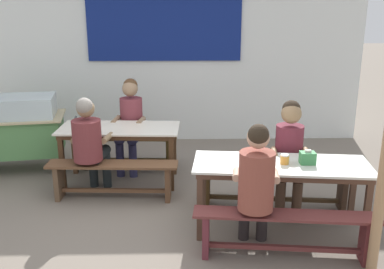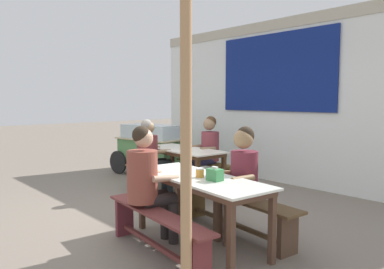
{
  "view_description": "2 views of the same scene",
  "coord_description": "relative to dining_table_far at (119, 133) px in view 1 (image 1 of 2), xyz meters",
  "views": [
    {
      "loc": [
        0.2,
        -4.56,
        2.37
      ],
      "look_at": [
        0.31,
        0.19,
        0.92
      ],
      "focal_mm": 42.0,
      "sensor_mm": 36.0,
      "label": 1
    },
    {
      "loc": [
        4.06,
        -3.02,
        1.59
      ],
      "look_at": [
        0.07,
        0.63,
        1.08
      ],
      "focal_mm": 34.41,
      "sensor_mm": 36.0,
      "label": 2
    }
  ],
  "objects": [
    {
      "name": "bench_near_back",
      "position": [
        1.88,
        -0.83,
        -0.35
      ],
      "size": [
        1.82,
        0.51,
        0.46
      ],
      "color": "brown",
      "rests_on": "ground_plane"
    },
    {
      "name": "food_cart",
      "position": [
        -1.6,
        0.47,
        -0.05
      ],
      "size": [
        1.87,
        1.0,
        1.07
      ],
      "color": "#538B4E",
      "rests_on": "ground_plane"
    },
    {
      "name": "condiment_jar",
      "position": [
        1.85,
        -1.38,
        0.13
      ],
      "size": [
        0.09,
        0.09,
        0.1
      ],
      "color": "gold",
      "rests_on": "dining_table_near"
    },
    {
      "name": "person_left_back_turned",
      "position": [
        -0.3,
        -0.46,
        0.05
      ],
      "size": [
        0.5,
        0.61,
        1.27
      ],
      "color": "black",
      "rests_on": "ground_plane"
    },
    {
      "name": "dining_table_near",
      "position": [
        1.83,
        -1.37,
        0.0
      ],
      "size": [
        1.85,
        0.84,
        0.76
      ],
      "color": "silver",
      "rests_on": "ground_plane"
    },
    {
      "name": "bench_near_front",
      "position": [
        1.77,
        -1.91,
        -0.37
      ],
      "size": [
        1.73,
        0.43,
        0.46
      ],
      "color": "brown",
      "rests_on": "ground_plane"
    },
    {
      "name": "backdrop_wall",
      "position": [
        0.61,
        1.92,
        0.96
      ],
      "size": [
        6.45,
        0.23,
        3.1
      ],
      "color": "white",
      "rests_on": "ground_plane"
    },
    {
      "name": "ground_plane",
      "position": [
        0.62,
        -1.06,
        -0.68
      ],
      "size": [
        40.0,
        40.0,
        0.0
      ],
      "primitive_type": "plane",
      "color": "slate"
    },
    {
      "name": "person_right_near_table",
      "position": [
        2.01,
        -0.9,
        0.07
      ],
      "size": [
        0.46,
        0.53,
        1.29
      ],
      "color": "#4E3829",
      "rests_on": "ground_plane"
    },
    {
      "name": "bench_far_back",
      "position": [
        0.02,
        0.54,
        -0.37
      ],
      "size": [
        1.45,
        0.35,
        0.46
      ],
      "color": "#523E1A",
      "rests_on": "ground_plane"
    },
    {
      "name": "dining_table_far",
      "position": [
        0.0,
        0.0,
        0.0
      ],
      "size": [
        1.58,
        0.75,
        0.76
      ],
      "color": "silver",
      "rests_on": "ground_plane"
    },
    {
      "name": "tissue_box",
      "position": [
        2.08,
        -1.39,
        0.15
      ],
      "size": [
        0.15,
        0.11,
        0.15
      ],
      "color": "#3A884C",
      "rests_on": "dining_table_near"
    },
    {
      "name": "bench_far_front",
      "position": [
        -0.02,
        -0.54,
        -0.36
      ],
      "size": [
        1.59,
        0.36,
        0.46
      ],
      "color": "brown",
      "rests_on": "ground_plane"
    },
    {
      "name": "person_center_facing",
      "position": [
        0.09,
        0.47,
        0.07
      ],
      "size": [
        0.46,
        0.58,
        1.3
      ],
      "color": "#2C2C50",
      "rests_on": "ground_plane"
    },
    {
      "name": "person_near_front",
      "position": [
        1.49,
        -1.81,
        0.07
      ],
      "size": [
        0.47,
        0.56,
        1.32
      ],
      "color": "#2A2424",
      "rests_on": "ground_plane"
    }
  ]
}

